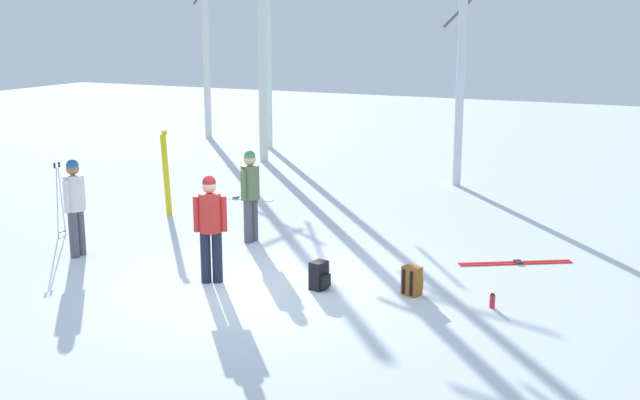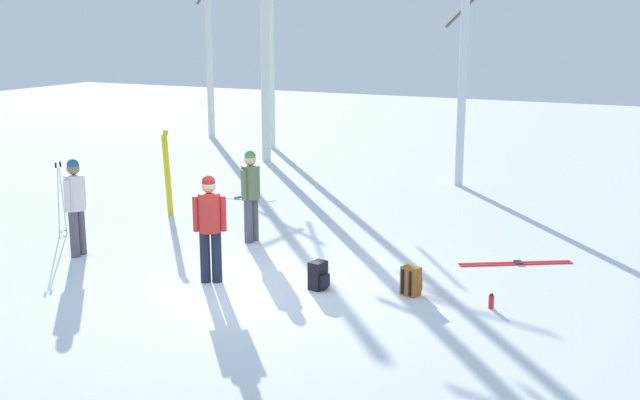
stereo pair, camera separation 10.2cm
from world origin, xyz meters
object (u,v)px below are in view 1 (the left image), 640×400
(person_1, at_px, (210,222))
(ski_pair_planted_0, at_px, (166,174))
(ski_poles_0, at_px, (59,197))
(person_2, at_px, (250,190))
(birch_tree_1, at_px, (268,25))
(birch_tree_0, at_px, (205,23))
(water_bottle_0, at_px, (492,301))
(backpack_1, at_px, (412,281))
(birch_tree_3, at_px, (462,44))
(person_0, at_px, (75,201))
(backpack_0, at_px, (319,276))
(birch_tree_2, at_px, (262,27))
(ski_pair_lying_0, at_px, (516,263))
(ski_pair_lying_1, at_px, (238,198))

(person_1, xyz_separation_m, ski_pair_planted_0, (-3.21, 3.27, -0.08))
(ski_poles_0, bearing_deg, person_2, 18.53)
(birch_tree_1, bearing_deg, ski_pair_planted_0, -74.82)
(ski_pair_planted_0, distance_m, birch_tree_0, 11.57)
(ski_poles_0, bearing_deg, water_bottle_0, -2.52)
(backpack_1, bearing_deg, ski_pair_planted_0, 158.34)
(birch_tree_3, bearing_deg, birch_tree_0, 157.39)
(person_0, bearing_deg, person_1, -4.13)
(backpack_1, relative_size, birch_tree_0, 0.06)
(ski_poles_0, distance_m, water_bottle_0, 8.42)
(birch_tree_0, bearing_deg, backpack_0, -51.10)
(ski_poles_0, bearing_deg, birch_tree_1, 97.70)
(ski_poles_0, bearing_deg, backpack_0, -6.86)
(ski_pair_planted_0, bearing_deg, birch_tree_3, 50.62)
(ski_pair_planted_0, xyz_separation_m, birch_tree_0, (-5.34, 9.82, 2.98))
(birch_tree_2, bearing_deg, person_2, -62.45)
(birch_tree_0, bearing_deg, birch_tree_3, -22.61)
(person_0, height_order, birch_tree_1, birch_tree_1)
(ski_poles_0, xyz_separation_m, water_bottle_0, (8.39, -0.37, -0.66))
(person_2, relative_size, backpack_0, 3.90)
(ski_poles_0, height_order, birch_tree_0, birch_tree_0)
(ski_poles_0, bearing_deg, ski_pair_planted_0, 67.16)
(ski_pair_lying_0, distance_m, birch_tree_0, 16.65)
(ski_pair_lying_0, xyz_separation_m, ski_poles_0, (-8.25, -1.91, 0.75))
(ski_pair_lying_1, height_order, ski_poles_0, ski_poles_0)
(ski_pair_lying_1, xyz_separation_m, birch_tree_0, (-5.85, 7.80, 3.87))
(ski_pair_planted_0, distance_m, water_bottle_0, 7.93)
(ski_pair_lying_1, relative_size, birch_tree_2, 0.23)
(ski_pair_lying_0, bearing_deg, birch_tree_1, 137.03)
(birch_tree_0, bearing_deg, birch_tree_1, -18.69)
(birch_tree_3, bearing_deg, person_1, -99.12)
(water_bottle_0, bearing_deg, person_1, -170.05)
(birch_tree_1, distance_m, birch_tree_2, 2.49)
(person_0, relative_size, ski_pair_lying_0, 0.97)
(backpack_0, relative_size, backpack_1, 1.00)
(person_0, relative_size, person_2, 1.00)
(ski_pair_lying_0, bearing_deg, backpack_0, -133.38)
(birch_tree_0, relative_size, birch_tree_1, 1.01)
(ski_pair_planted_0, bearing_deg, backpack_1, -21.66)
(person_1, relative_size, ski_pair_planted_0, 0.94)
(person_2, distance_m, ski_pair_lying_1, 3.78)
(ski_pair_lying_1, bearing_deg, birch_tree_1, 113.04)
(ski_poles_0, height_order, water_bottle_0, ski_poles_0)
(person_1, bearing_deg, backpack_1, 14.65)
(ski_pair_lying_0, height_order, birch_tree_2, birch_tree_2)
(birch_tree_2, bearing_deg, person_0, -80.26)
(person_1, distance_m, water_bottle_0, 4.42)
(water_bottle_0, bearing_deg, backpack_0, -172.83)
(ski_pair_planted_0, height_order, ski_poles_0, ski_pair_planted_0)
(water_bottle_0, relative_size, birch_tree_1, 0.03)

